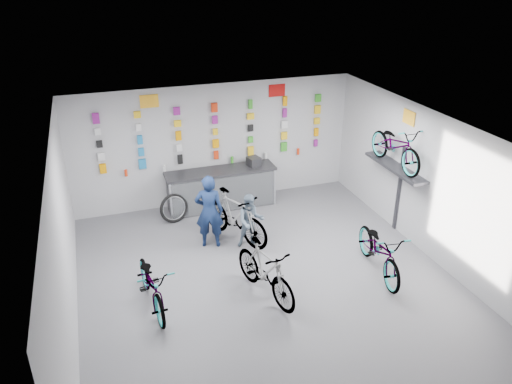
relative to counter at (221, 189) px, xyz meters
name	(u,v)px	position (x,y,z in m)	size (l,w,h in m)	color
floor	(271,287)	(0.00, -3.54, -0.49)	(8.00, 8.00, 0.00)	#4C4B50
ceiling	(273,137)	(0.00, -3.54, 2.51)	(8.00, 8.00, 0.00)	white
wall_back	(215,144)	(0.00, 0.46, 1.01)	(7.00, 7.00, 0.00)	#A9A9AB
wall_front	(401,383)	(0.00, -7.54, 1.01)	(7.00, 7.00, 0.00)	#A9A9AB
wall_left	(63,252)	(-3.50, -3.54, 1.01)	(8.00, 8.00, 0.00)	#A9A9AB
wall_right	(438,190)	(3.50, -3.54, 1.01)	(8.00, 8.00, 0.00)	#A9A9AB
counter	(221,189)	(0.00, 0.00, 0.00)	(2.70, 0.66, 1.00)	black
merch_wall	(214,134)	(-0.03, 0.39, 1.30)	(5.55, 0.08, 1.57)	orange
wall_bracket	(396,171)	(3.33, -2.34, 0.98)	(0.39, 1.90, 2.00)	#333338
sign_left	(149,101)	(-1.50, 0.44, 2.23)	(0.42, 0.02, 0.30)	#FCAD22
sign_right	(277,90)	(1.60, 0.44, 2.23)	(0.42, 0.02, 0.30)	#B4110F
sign_side	(409,117)	(3.48, -2.34, 2.16)	(0.02, 0.40, 0.30)	#FCAD22
bike_left	(152,284)	(-2.19, -3.37, -0.02)	(0.62, 1.79, 0.94)	gray
bike_center	(265,271)	(-0.19, -3.74, 0.05)	(0.50, 1.79, 1.07)	gray
bike_right	(380,250)	(2.18, -3.74, 0.02)	(0.67, 1.93, 1.01)	gray
bike_service	(235,216)	(-0.14, -1.63, 0.09)	(0.54, 1.92, 1.15)	gray
bike_wall	(396,146)	(3.25, -2.34, 1.57)	(0.63, 1.80, 0.95)	gray
clerk	(209,211)	(-0.71, -1.68, 0.33)	(0.60, 0.39, 1.64)	#112044
customer	(251,221)	(0.11, -1.98, 0.12)	(0.59, 0.46, 1.21)	slate
spare_wheel	(174,208)	(-1.25, -0.37, -0.14)	(0.73, 0.37, 0.71)	black
register	(254,161)	(0.85, 0.01, 0.62)	(0.28, 0.30, 0.22)	black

